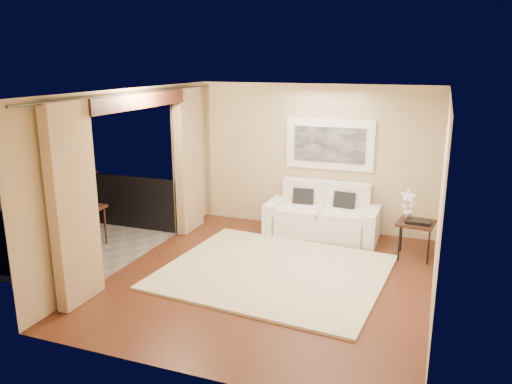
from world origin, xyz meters
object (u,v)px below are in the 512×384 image
at_px(balcony_chair_near, 63,215).
at_px(ice_bucket, 76,200).
at_px(orchid, 408,204).
at_px(bistro_table, 83,212).
at_px(side_table, 416,225).
at_px(sofa, 322,217).
at_px(balcony_chair_far, 62,213).

relative_size(balcony_chair_near, ice_bucket, 4.96).
distance_m(orchid, balcony_chair_near, 5.72).
relative_size(bistro_table, ice_bucket, 3.52).
distance_m(side_table, bistro_table, 5.51).
height_order(bistro_table, balcony_chair_near, balcony_chair_near).
relative_size(orchid, ice_bucket, 2.43).
relative_size(sofa, side_table, 3.21).
bearing_deg(balcony_chair_near, side_table, 33.48).
bearing_deg(ice_bucket, sofa, 26.55).
height_order(balcony_chair_far, ice_bucket, balcony_chair_far).
height_order(sofa, side_table, sofa).
height_order(side_table, balcony_chair_near, balcony_chair_near).
bearing_deg(balcony_chair_near, ice_bucket, 79.15).
bearing_deg(bistro_table, balcony_chair_far, -147.83).
height_order(bistro_table, ice_bucket, ice_bucket).
bearing_deg(sofa, balcony_chair_far, -151.56).
distance_m(balcony_chair_far, ice_bucket, 0.32).
xyz_separation_m(sofa, ice_bucket, (-3.85, -1.92, 0.47)).
distance_m(orchid, ice_bucket, 5.54).
height_order(sofa, ice_bucket, sofa).
bearing_deg(ice_bucket, balcony_chair_far, -114.11).
relative_size(sofa, balcony_chair_far, 1.88).
height_order(orchid, balcony_chair_near, orchid).
relative_size(bistro_table, balcony_chair_near, 0.71).
xyz_separation_m(side_table, balcony_chair_near, (-5.60, -1.61, 0.03)).
height_order(orchid, ice_bucket, orchid).
bearing_deg(ice_bucket, balcony_chair_near, -118.28).
height_order(balcony_chair_near, ice_bucket, balcony_chair_near).
bearing_deg(orchid, bistro_table, -163.03).
xyz_separation_m(side_table, ice_bucket, (-5.48, -1.40, 0.26)).
bearing_deg(side_table, ice_bucket, -165.73).
bearing_deg(balcony_chair_far, ice_bucket, -117.62).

